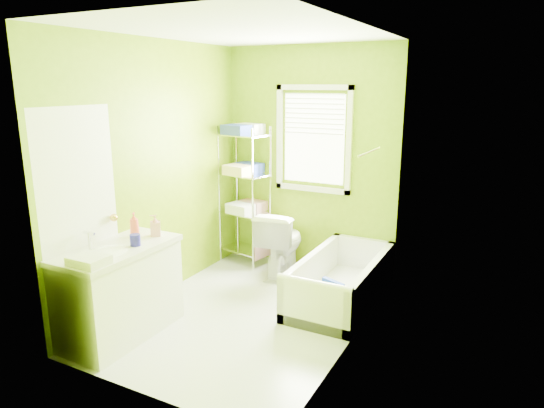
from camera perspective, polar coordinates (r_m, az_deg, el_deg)
The scene contains 9 objects.
ground at distance 4.84m, azimuth -2.75°, elevation -12.65°, with size 2.90×2.90×0.00m, color silver.
room_envelope at distance 4.37m, azimuth -2.98°, elevation 5.77°, with size 2.14×2.94×2.62m.
window at distance 5.61m, azimuth 4.91°, elevation 8.25°, with size 0.92×0.05×1.22m.
door at distance 4.39m, azimuth -21.47°, elevation -2.47°, with size 0.09×0.80×2.00m.
right_wall_decor at distance 3.98m, azimuth 9.88°, elevation 1.44°, with size 0.04×1.48×1.17m.
bathtub at distance 5.05m, azimuth 7.97°, elevation -9.66°, with size 0.71×1.52×0.49m.
toilet at distance 5.61m, azimuth 1.08°, elevation -4.52°, with size 0.43×0.76×0.78m, color white.
vanity at distance 4.48m, azimuth -17.49°, elevation -9.50°, with size 0.56×1.09×1.04m.
wire_shelf_unit at distance 5.86m, azimuth -3.13°, elevation 2.89°, with size 0.62×0.50×1.71m.
Camera 1 is at (2.20, -3.73, 2.17)m, focal length 32.00 mm.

